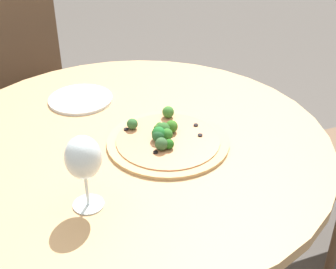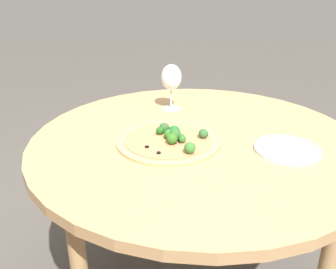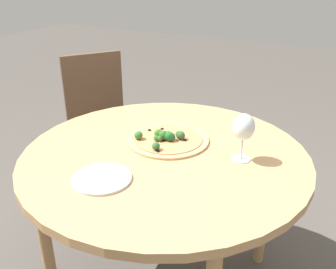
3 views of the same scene
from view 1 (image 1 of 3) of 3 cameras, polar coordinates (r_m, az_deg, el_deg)
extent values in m
cylinder|color=tan|center=(1.38, -4.41, -1.17)|extent=(1.16, 1.16, 0.03)
cylinder|color=tan|center=(2.00, -6.21, -1.99)|extent=(0.05, 0.05, 0.69)
cylinder|color=tan|center=(1.73, 13.30, -9.18)|extent=(0.05, 0.05, 0.69)
cylinder|color=brown|center=(2.06, 13.97, -6.53)|extent=(0.04, 0.04, 0.41)
cylinder|color=brown|center=(1.87, 19.71, -12.45)|extent=(0.04, 0.04, 0.41)
cube|color=brown|center=(2.28, -15.47, 3.92)|extent=(0.53, 0.53, 0.04)
cube|color=brown|center=(2.34, -17.86, 11.09)|extent=(0.19, 0.36, 0.46)
cylinder|color=brown|center=(2.22, -17.34, -4.09)|extent=(0.04, 0.04, 0.41)
cylinder|color=brown|center=(2.30, -9.32, -1.53)|extent=(0.04, 0.04, 0.41)
cylinder|color=brown|center=(2.50, -19.66, -0.13)|extent=(0.04, 0.04, 0.41)
cylinder|color=brown|center=(2.57, -12.45, 2.03)|extent=(0.04, 0.04, 0.41)
cylinder|color=tan|center=(1.34, 0.00, -0.90)|extent=(0.35, 0.35, 0.01)
cylinder|color=tan|center=(1.34, 0.00, -0.65)|extent=(0.30, 0.30, 0.00)
sphere|color=#2C5E27|center=(1.35, -0.59, 0.64)|extent=(0.04, 0.04, 0.04)
sphere|color=#31661D|center=(1.36, 0.44, 0.98)|extent=(0.04, 0.04, 0.04)
sphere|color=#1D5A17|center=(1.29, 0.05, -1.23)|extent=(0.03, 0.03, 0.03)
sphere|color=#305F21|center=(1.36, -1.26, 0.71)|extent=(0.02, 0.02, 0.02)
sphere|color=#22552C|center=(1.32, -1.20, -0.16)|extent=(0.04, 0.04, 0.04)
sphere|color=#306227|center=(1.37, -0.99, 1.00)|extent=(0.02, 0.02, 0.02)
sphere|color=#2E5D2D|center=(1.38, -4.38, 1.30)|extent=(0.03, 0.03, 0.03)
sphere|color=#2D6B24|center=(1.33, -0.13, 0.05)|extent=(0.03, 0.03, 0.03)
sphere|color=#30542E|center=(1.28, -0.81, -1.16)|extent=(0.04, 0.04, 0.04)
sphere|color=#1C6226|center=(1.33, -1.15, 0.10)|extent=(0.04, 0.04, 0.04)
sphere|color=#356C2A|center=(1.44, 0.02, 2.76)|extent=(0.04, 0.04, 0.04)
cylinder|color=black|center=(1.36, -1.13, 0.05)|extent=(0.01, 0.01, 0.00)
cylinder|color=black|center=(1.40, 3.42, 1.16)|extent=(0.01, 0.01, 0.00)
cylinder|color=black|center=(1.28, -1.53, -2.18)|extent=(0.01, 0.01, 0.00)
cylinder|color=black|center=(1.37, 0.01, 0.42)|extent=(0.01, 0.01, 0.00)
cylinder|color=black|center=(1.36, 3.94, -0.08)|extent=(0.01, 0.01, 0.00)
cylinder|color=black|center=(1.39, -5.12, 0.64)|extent=(0.01, 0.01, 0.00)
cylinder|color=black|center=(1.33, 0.03, -0.65)|extent=(0.01, 0.01, 0.00)
cylinder|color=silver|center=(1.14, -9.66, -8.41)|extent=(0.07, 0.07, 0.00)
cylinder|color=silver|center=(1.12, -9.86, -6.73)|extent=(0.01, 0.01, 0.08)
ellipsoid|color=silver|center=(1.06, -10.32, -2.78)|extent=(0.08, 0.08, 0.11)
cylinder|color=silver|center=(1.60, -10.61, 4.25)|extent=(0.21, 0.21, 0.01)
camera|label=2|loc=(2.20, 18.40, 25.74)|focal=40.00mm
camera|label=3|loc=(1.92, -53.33, 19.75)|focal=40.00mm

